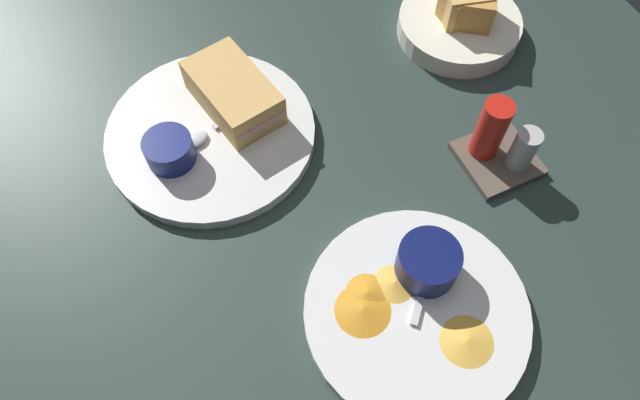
{
  "coord_description": "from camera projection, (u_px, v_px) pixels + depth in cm",
  "views": [
    {
      "loc": [
        36.5,
        -16.71,
        61.03
      ],
      "look_at": [
        6.39,
        -2.67,
        3.0
      ],
      "focal_mm": 32.44,
      "sensor_mm": 36.0,
      "label": 1
    }
  ],
  "objects": [
    {
      "name": "plate_chips_companion",
      "position": [
        416.0,
        312.0,
        0.62
      ],
      "size": [
        24.41,
        24.41,
        1.6
      ],
      "primitive_type": "cylinder",
      "color": "silver",
      "rests_on": "ground_plane"
    },
    {
      "name": "spoon_by_gravy_ramekin",
      "position": [
        428.0,
        267.0,
        0.64
      ],
      "size": [
        8.24,
        7.81,
        0.8
      ],
      "color": "silver",
      "rests_on": "plate_chips_companion"
    },
    {
      "name": "ramekin_dark_sauce",
      "position": [
        169.0,
        149.0,
        0.7
      ],
      "size": [
        6.03,
        6.03,
        3.47
      ],
      "color": "navy",
      "rests_on": "plate_sandwich_main"
    },
    {
      "name": "ramekin_light_gravy",
      "position": [
        428.0,
        262.0,
        0.62
      ],
      "size": [
        6.83,
        6.83,
        4.21
      ],
      "color": "#0C144C",
      "rests_on": "plate_chips_companion"
    },
    {
      "name": "bread_basket_rear",
      "position": [
        462.0,
        20.0,
        0.82
      ],
      "size": [
        17.42,
        17.42,
        7.74
      ],
      "color": "silver",
      "rests_on": "ground_plane"
    },
    {
      "name": "plate_sandwich_main",
      "position": [
        211.0,
        134.0,
        0.74
      ],
      "size": [
        26.79,
        26.79,
        1.6
      ],
      "primitive_type": "cylinder",
      "color": "silver",
      "rests_on": "ground_plane"
    },
    {
      "name": "condiment_caddy",
      "position": [
        500.0,
        144.0,
        0.7
      ],
      "size": [
        9.0,
        9.0,
        9.5
      ],
      "color": "brown",
      "rests_on": "ground_plane"
    },
    {
      "name": "sandwich_half_near",
      "position": [
        233.0,
        93.0,
        0.74
      ],
      "size": [
        14.37,
        10.0,
        4.8
      ],
      "color": "tan",
      "rests_on": "plate_sandwich_main"
    },
    {
      "name": "ground_plane",
      "position": [
        318.0,
        171.0,
        0.74
      ],
      "size": [
        110.0,
        110.0,
        3.0
      ],
      "primitive_type": "cube",
      "color": "#283833"
    },
    {
      "name": "spoon_by_dark_ramekin",
      "position": [
        205.0,
        134.0,
        0.73
      ],
      "size": [
        4.48,
        9.83,
        0.8
      ],
      "color": "silver",
      "rests_on": "plate_sandwich_main"
    },
    {
      "name": "plantain_chip_scatter",
      "position": [
        399.0,
        310.0,
        0.61
      ],
      "size": [
        15.88,
        16.06,
        0.6
      ],
      "color": "gold",
      "rests_on": "plate_chips_companion"
    }
  ]
}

